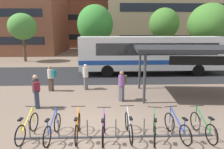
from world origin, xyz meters
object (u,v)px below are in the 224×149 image
street_tree_2 (164,24)px  city_bus (150,54)px  parked_bicycle_blue_6 (177,127)px  commuter_grey_pack_1 (85,75)px  parked_bicycle_orange_2 (78,127)px  parked_bicycle_silver_4 (129,127)px  commuter_teal_pack_3 (51,77)px  street_tree_1 (209,24)px  commuter_olive_pack_2 (122,84)px  parked_bicycle_blue_1 (53,128)px  parked_bicycle_yellow_0 (28,127)px  street_tree_3 (22,27)px  transit_shelter (201,50)px  parked_bicycle_green_7 (203,127)px  parked_bicycle_green_5 (154,128)px  parked_bicycle_purple_3 (104,129)px  commuter_maroon_pack_0 (36,89)px  street_tree_0 (95,25)px

street_tree_2 → city_bus: bearing=-115.7°
parked_bicycle_blue_6 → commuter_grey_pack_1: size_ratio=1.02×
parked_bicycle_orange_2 → parked_bicycle_silver_4: bearing=-92.0°
commuter_grey_pack_1 → commuter_teal_pack_3: size_ratio=1.03×
parked_bicycle_silver_4 → street_tree_1: 18.51m
commuter_grey_pack_1 → commuter_olive_pack_2: size_ratio=1.00×
parked_bicycle_blue_6 → parked_bicycle_blue_1: bearing=76.3°
city_bus → parked_bicycle_yellow_0: size_ratio=7.01×
city_bus → street_tree_3: bearing=-30.4°
parked_bicycle_blue_6 → commuter_teal_pack_3: 8.31m
parked_bicycle_yellow_0 → transit_shelter: 9.49m
parked_bicycle_green_7 → street_tree_3: 22.99m
parked_bicycle_yellow_0 → transit_shelter: bearing=-55.2°
parked_bicycle_yellow_0 → commuter_teal_pack_3: size_ratio=1.07×
parked_bicycle_blue_1 → street_tree_1: (12.81, 15.02, 3.97)m
street_tree_1 → commuter_grey_pack_1: bearing=-143.9°
transit_shelter → commuter_grey_pack_1: (-6.59, 1.55, -1.71)m
parked_bicycle_green_5 → street_tree_3: bearing=44.6°
commuter_grey_pack_1 → street_tree_2: bearing=118.0°
parked_bicycle_blue_6 → street_tree_1: size_ratio=0.26×
parked_bicycle_green_5 → commuter_grey_pack_1: commuter_grey_pack_1 is taller
parked_bicycle_orange_2 → parked_bicycle_silver_4: 1.81m
parked_bicycle_blue_1 → parked_bicycle_green_5: (3.56, -0.12, 0.00)m
parked_bicycle_green_7 → commuter_olive_pack_2: (-2.57, 3.87, 0.57)m
parked_bicycle_green_7 → city_bus: bearing=-7.6°
parked_bicycle_purple_3 → street_tree_3: (-9.67, 18.48, 3.74)m
transit_shelter → commuter_grey_pack_1: transit_shelter is taller
commuter_grey_pack_1 → transit_shelter: bearing=52.2°
parked_bicycle_yellow_0 → street_tree_3: (-6.99, 18.30, 3.74)m
parked_bicycle_orange_2 → commuter_maroon_pack_0: (-2.33, 2.85, 0.57)m
parked_bicycle_orange_2 → street_tree_1: size_ratio=0.27×
transit_shelter → street_tree_3: bearing=141.7°
transit_shelter → street_tree_2: (1.17, 11.69, 1.75)m
parked_bicycle_yellow_0 → parked_bicycle_green_5: (4.45, -0.22, 0.00)m
parked_bicycle_green_7 → street_tree_2: size_ratio=0.28×
commuter_teal_pack_3 → street_tree_0: size_ratio=0.25×
city_bus → commuter_olive_pack_2: size_ratio=7.31×
parked_bicycle_silver_4 → street_tree_2: size_ratio=0.28×
parked_bicycle_blue_1 → street_tree_3: 20.37m
parked_bicycle_purple_3 → commuter_olive_pack_2: size_ratio=1.05×
city_bus → parked_bicycle_yellow_0: (-6.56, -10.57, -1.39)m
parked_bicycle_silver_4 → commuter_olive_pack_2: (0.06, 3.78, 0.57)m
parked_bicycle_blue_1 → street_tree_2: bearing=-21.6°
parked_bicycle_green_5 → commuter_grey_pack_1: 6.91m
parked_bicycle_blue_6 → parked_bicycle_green_7: size_ratio=0.98×
commuter_olive_pack_2 → street_tree_2: size_ratio=0.27×
transit_shelter → street_tree_1: size_ratio=1.15×
commuter_maroon_pack_0 → commuter_grey_pack_1: commuter_maroon_pack_0 is taller
parked_bicycle_blue_1 → street_tree_0: 17.10m
parked_bicycle_yellow_0 → commuter_olive_pack_2: commuter_olive_pack_2 is taller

